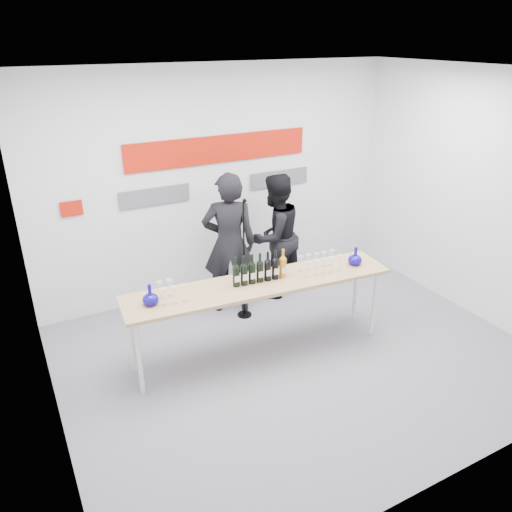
{
  "coord_description": "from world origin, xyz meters",
  "views": [
    {
      "loc": [
        -2.59,
        -3.89,
        3.32
      ],
      "look_at": [
        -0.33,
        0.37,
        1.15
      ],
      "focal_mm": 35.0,
      "sensor_mm": 36.0,
      "label": 1
    }
  ],
  "objects_px": {
    "tasting_table": "(260,288)",
    "presenter_left": "(229,244)",
    "presenter_right": "(275,236)",
    "mic_stand": "(244,282)"
  },
  "relations": [
    {
      "from": "tasting_table",
      "to": "presenter_right",
      "type": "relative_size",
      "value": 1.76
    },
    {
      "from": "presenter_right",
      "to": "mic_stand",
      "type": "relative_size",
      "value": 1.07
    },
    {
      "from": "presenter_left",
      "to": "presenter_right",
      "type": "height_order",
      "value": "presenter_left"
    },
    {
      "from": "presenter_right",
      "to": "mic_stand",
      "type": "xyz_separation_m",
      "value": [
        -0.64,
        -0.36,
        -0.37
      ]
    },
    {
      "from": "presenter_left",
      "to": "tasting_table",
      "type": "bearing_deg",
      "value": 107.43
    },
    {
      "from": "presenter_right",
      "to": "tasting_table",
      "type": "bearing_deg",
      "value": 38.89
    },
    {
      "from": "tasting_table",
      "to": "presenter_right",
      "type": "xyz_separation_m",
      "value": [
        0.84,
        1.14,
        0.03
      ]
    },
    {
      "from": "presenter_left",
      "to": "mic_stand",
      "type": "xyz_separation_m",
      "value": [
        0.08,
        -0.26,
        -0.43
      ]
    },
    {
      "from": "tasting_table",
      "to": "presenter_left",
      "type": "relative_size",
      "value": 1.63
    },
    {
      "from": "presenter_left",
      "to": "presenter_right",
      "type": "xyz_separation_m",
      "value": [
        0.71,
        0.1,
        -0.07
      ]
    }
  ]
}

